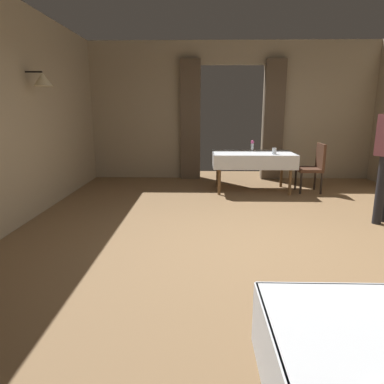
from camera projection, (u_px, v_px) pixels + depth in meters
name	position (u px, v px, depth m)	size (l,w,h in m)	color
ground	(259.00, 246.00, 4.08)	(10.08, 10.08, 0.00)	olive
wall_back	(232.00, 111.00, 7.79)	(6.40, 0.27, 3.00)	tan
dining_table_mid	(253.00, 157.00, 6.69)	(1.54, 0.95, 0.75)	brown
chair_mid_right	(314.00, 165.00, 6.63)	(0.44, 0.44, 0.93)	black
flower_vase_mid	(252.00, 145.00, 6.90)	(0.07, 0.07, 0.21)	silver
glass_mid_b	(274.00, 151.00, 6.41)	(0.08, 0.08, 0.12)	silver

